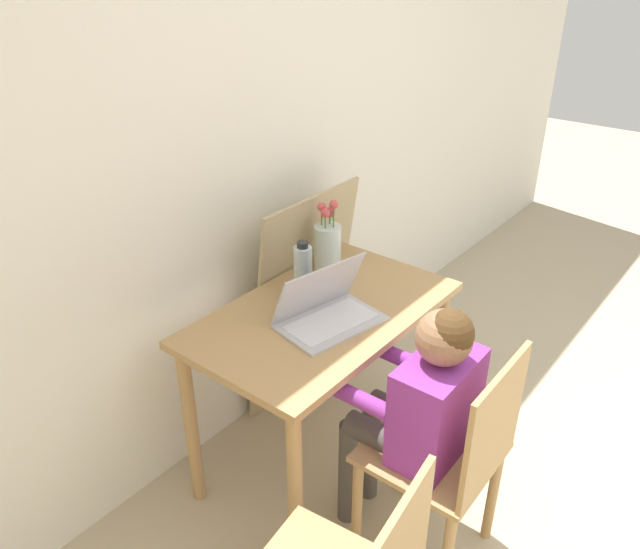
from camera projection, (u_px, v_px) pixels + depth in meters
name	position (u px, v px, depth m)	size (l,w,h in m)	color
wall_back	(256.00, 135.00, 2.41)	(6.40, 0.05, 2.50)	white
dining_table	(323.00, 336.00, 2.32)	(1.01, 0.60, 0.73)	tan
chair_occupied	(449.00, 458.00, 2.00)	(0.41, 0.41, 0.85)	tan
person_seated	(421.00, 402.00, 1.99)	(0.33, 0.42, 0.98)	purple
laptop	(326.00, 308.00, 2.18)	(0.40, 0.29, 0.22)	#B2B2B7
flower_vase	(327.00, 244.00, 2.51)	(0.11, 0.11, 0.30)	silver
water_bottle	(303.00, 270.00, 2.32)	(0.07, 0.07, 0.22)	silver
cardboard_panel	(303.00, 300.00, 2.77)	(0.59, 0.16, 1.02)	tan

